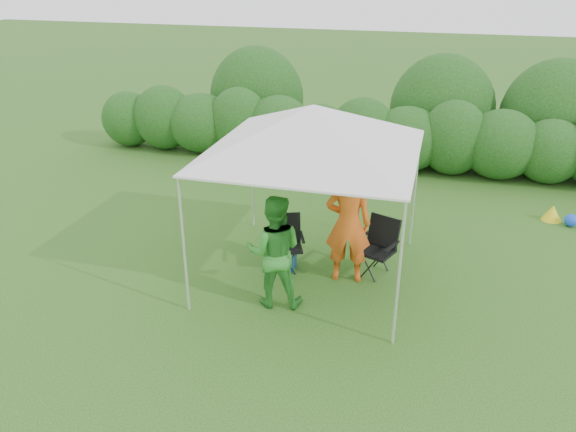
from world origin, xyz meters
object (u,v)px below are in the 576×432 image
(chair_left, at_px, (286,239))
(woman, at_px, (274,251))
(man, at_px, (348,224))
(canopy, at_px, (313,129))
(cooler, at_px, (284,259))
(chair_right, at_px, (379,243))

(chair_left, relative_size, woman, 0.52)
(man, distance_m, woman, 1.34)
(canopy, distance_m, cooler, 2.34)
(canopy, xyz_separation_m, man, (0.58, 0.01, -1.48))
(chair_left, bearing_deg, woman, -104.42)
(canopy, xyz_separation_m, chair_right, (1.05, 0.35, -1.92))
(canopy, bearing_deg, cooler, 172.65)
(chair_right, height_order, chair_left, chair_right)
(canopy, bearing_deg, chair_right, 18.31)
(woman, bearing_deg, canopy, -119.75)
(chair_right, xyz_separation_m, man, (-0.47, -0.34, 0.44))
(chair_right, bearing_deg, man, -122.63)
(chair_right, xyz_separation_m, chair_left, (-1.52, -0.21, -0.03))
(woman, distance_m, cooler, 1.26)
(canopy, distance_m, chair_left, 2.01)
(man, height_order, woman, man)
(chair_right, xyz_separation_m, woman, (-1.38, -1.32, 0.33))
(man, relative_size, woman, 1.13)
(canopy, xyz_separation_m, chair_left, (-0.46, 0.14, -1.95))
(chair_left, distance_m, man, 1.16)
(man, bearing_deg, chair_left, -15.30)
(chair_left, xyz_separation_m, man, (1.05, -0.13, 0.47))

